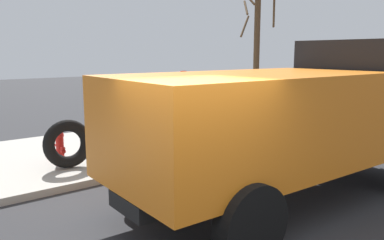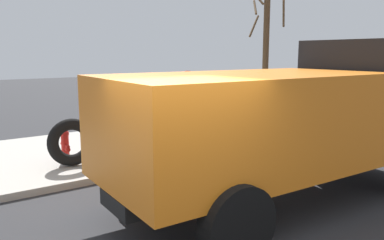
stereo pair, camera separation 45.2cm
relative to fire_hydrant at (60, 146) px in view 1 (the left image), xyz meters
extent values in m
cube|color=#ADA89E|center=(-0.40, 0.79, -0.48)|extent=(36.00, 5.00, 0.15)
cylinder|color=red|center=(0.00, 0.01, -0.10)|extent=(0.18, 0.18, 0.60)
sphere|color=red|center=(0.00, 0.01, 0.25)|extent=(0.21, 0.21, 0.21)
cylinder|color=red|center=(0.00, -0.16, -0.03)|extent=(0.08, 0.15, 0.08)
cylinder|color=red|center=(0.00, 0.17, -0.03)|extent=(0.08, 0.15, 0.08)
cylinder|color=red|center=(0.00, -0.16, -0.10)|extent=(0.10, 0.15, 0.10)
torus|color=black|center=(-0.03, -0.59, 0.15)|extent=(1.13, 0.47, 1.11)
cylinder|color=gray|center=(2.76, -1.20, 0.67)|extent=(0.06, 0.06, 2.14)
cylinder|color=red|center=(2.76, -1.24, 1.36)|extent=(0.76, 0.02, 0.76)
cube|color=orange|center=(1.57, -4.65, 1.05)|extent=(4.88, 2.67, 1.60)
cube|color=black|center=(5.17, -4.77, 1.35)|extent=(2.09, 2.57, 2.20)
cube|color=black|center=(2.67, -4.68, 0.12)|extent=(7.03, 1.14, 0.24)
cylinder|color=black|center=(5.02, -3.52, 0.00)|extent=(1.11, 0.34, 1.10)
cylinder|color=black|center=(0.42, -3.35, 0.00)|extent=(1.11, 0.34, 1.10)
cylinder|color=black|center=(0.33, -5.85, 0.00)|extent=(1.11, 0.34, 1.10)
cylinder|color=#4C3823|center=(6.50, -0.28, 1.81)|extent=(0.20, 0.20, 4.42)
cylinder|color=#4C3823|center=(6.82, -0.67, 3.56)|extent=(0.87, 0.73, 1.12)
cylinder|color=#4C3823|center=(6.21, -0.04, 3.60)|extent=(0.55, 0.66, 0.53)
cylinder|color=#4C3823|center=(6.30, 0.09, 3.03)|extent=(0.80, 0.47, 0.74)
camera|label=1|loc=(-3.28, -9.14, 2.19)|focal=37.02mm
camera|label=2|loc=(-2.92, -9.41, 2.19)|focal=37.02mm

